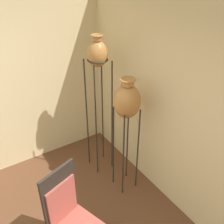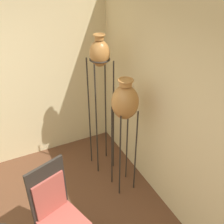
% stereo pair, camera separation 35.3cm
% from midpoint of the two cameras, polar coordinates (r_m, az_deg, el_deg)
% --- Properties ---
extents(wall_right, '(0.06, 8.30, 2.70)m').
position_cam_midpoint_polar(wall_right, '(2.94, 15.64, -3.42)').
color(wall_right, beige).
rests_on(wall_right, ground_plane).
extents(vase_stand_tall, '(0.29, 0.29, 2.11)m').
position_cam_midpoint_polar(vase_stand_tall, '(3.45, -6.12, 11.01)').
color(vase_stand_tall, '#28231E').
rests_on(vase_stand_tall, ground_plane).
extents(vase_stand_medium, '(0.34, 0.34, 1.72)m').
position_cam_midpoint_polar(vase_stand_medium, '(3.21, 0.16, 1.94)').
color(vase_stand_medium, '#28231E').
rests_on(vase_stand_medium, ground_plane).
extents(chair, '(0.58, 0.60, 1.21)m').
position_cam_midpoint_polar(chair, '(2.96, -12.79, -21.20)').
color(chair, '#28231E').
rests_on(chair, ground_plane).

